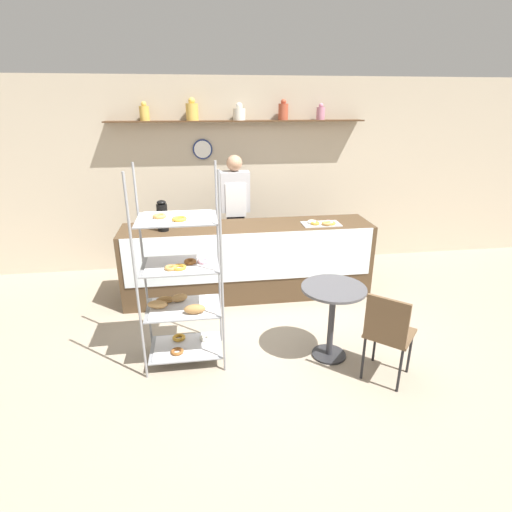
{
  "coord_description": "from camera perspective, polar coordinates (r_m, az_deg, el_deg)",
  "views": [
    {
      "loc": [
        -0.58,
        -3.62,
        2.36
      ],
      "look_at": [
        0.0,
        0.37,
        0.8
      ],
      "focal_mm": 28.0,
      "sensor_mm": 36.0,
      "label": 1
    }
  ],
  "objects": [
    {
      "name": "cafe_chair",
      "position": [
        3.68,
        18.33,
        -9.99
      ],
      "size": [
        0.54,
        0.54,
        0.86
      ],
      "rotation": [
        0.0,
        0.0,
        8.69
      ],
      "color": "black",
      "rests_on": "ground_plane"
    },
    {
      "name": "person_worker",
      "position": [
        5.48,
        -2.97,
        6.2
      ],
      "size": [
        0.39,
        0.23,
        1.72
      ],
      "color": "#282833",
      "rests_on": "ground_plane"
    },
    {
      "name": "cafe_table",
      "position": [
        3.88,
        10.87,
        -6.99
      ],
      "size": [
        0.61,
        0.61,
        0.75
      ],
      "color": "#262628",
      "rests_on": "ground_plane"
    },
    {
      "name": "pastry_rack",
      "position": [
        3.73,
        -10.64,
        -4.37
      ],
      "size": [
        0.74,
        0.53,
        1.87
      ],
      "color": "gray",
      "rests_on": "ground_plane"
    },
    {
      "name": "display_counter",
      "position": [
        5.09,
        -1.12,
        -0.66
      ],
      "size": [
        3.1,
        0.66,
        0.94
      ],
      "color": "#4C3823",
      "rests_on": "ground_plane"
    },
    {
      "name": "coffee_carafe",
      "position": [
        4.8,
        -13.22,
        5.59
      ],
      "size": [
        0.13,
        0.13,
        0.37
      ],
      "color": "black",
      "rests_on": "display_counter"
    },
    {
      "name": "back_wall",
      "position": [
        5.96,
        -2.63,
        11.54
      ],
      "size": [
        10.0,
        0.3,
        2.7
      ],
      "color": "beige",
      "rests_on": "ground_plane"
    },
    {
      "name": "ground_plane",
      "position": [
        4.36,
        0.72,
        -11.61
      ],
      "size": [
        14.0,
        14.0,
        0.0
      ],
      "primitive_type": "plane",
      "color": "gray"
    },
    {
      "name": "donut_tray_counter",
      "position": [
        5.02,
        9.42,
        4.64
      ],
      "size": [
        0.47,
        0.26,
        0.05
      ],
      "color": "silver",
      "rests_on": "display_counter"
    }
  ]
}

